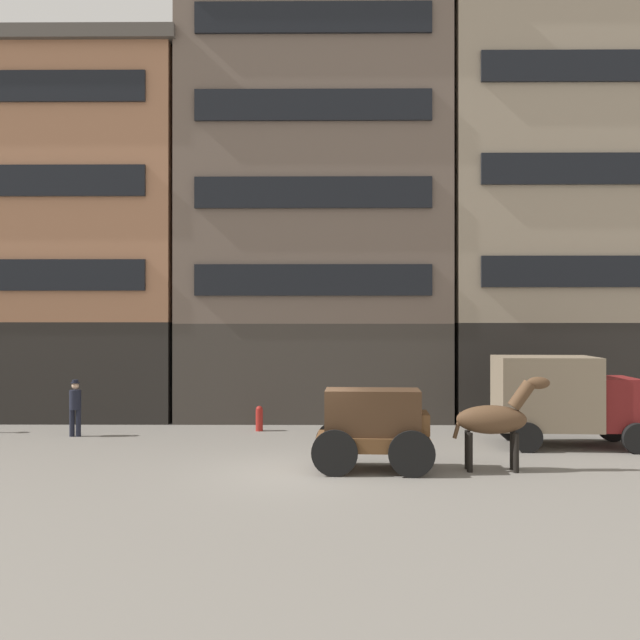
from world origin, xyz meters
name	(u,v)px	position (x,y,z in m)	size (l,w,h in m)	color
ground_plane	(302,472)	(0.00, 0.00, 0.00)	(120.00, 120.00, 0.00)	slate
building_far_left	(58,234)	(-9.96, 9.93, 7.09)	(10.46, 5.83, 14.10)	black
building_center_left	(314,205)	(0.13, 9.92, 8.23)	(10.43, 5.83, 16.37)	#38332D
building_center_right	(569,177)	(10.10, 9.93, 9.29)	(10.20, 5.83, 18.49)	black
cargo_wagon	(375,424)	(1.76, 0.14, 1.15)	(2.98, 1.65, 1.98)	brown
draft_horse	(496,419)	(4.71, 0.13, 1.27)	(2.35, 0.69, 2.30)	#513823
delivery_truck_near	(566,398)	(7.56, 3.30, 1.42)	(4.44, 2.34, 2.62)	maroon
pedestrian_officer	(75,405)	(-7.37, 4.90, 0.98)	(0.51, 0.51, 1.79)	black
fire_hydrant_curbside	(259,418)	(-1.64, 6.00, 0.43)	(0.24, 0.24, 0.83)	maroon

